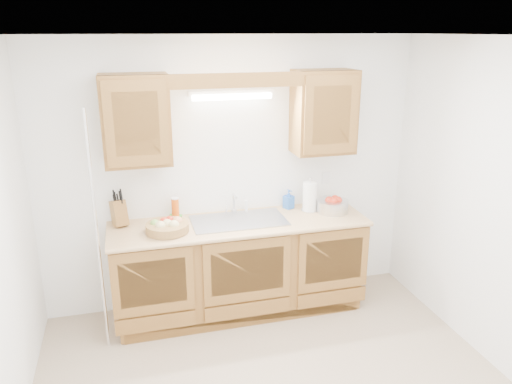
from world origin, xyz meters
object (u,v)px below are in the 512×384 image
object	(u,v)px
paper_towel	(310,197)
apple_bowl	(333,205)
fruit_basket	(167,226)
knife_block	(119,213)

from	to	relation	value
paper_towel	apple_bowl	bearing A→B (deg)	-22.55
fruit_basket	knife_block	world-z (taller)	knife_block
fruit_basket	apple_bowl	world-z (taller)	apple_bowl
paper_towel	knife_block	bearing A→B (deg)	177.09
fruit_basket	paper_towel	world-z (taller)	paper_towel
fruit_basket	apple_bowl	distance (m)	1.55
apple_bowl	knife_block	bearing A→B (deg)	174.96
apple_bowl	fruit_basket	bearing A→B (deg)	-176.65
fruit_basket	knife_block	size ratio (longest dim) A/B	1.33
fruit_basket	knife_block	xyz separation A→B (m)	(-0.39, 0.26, 0.07)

